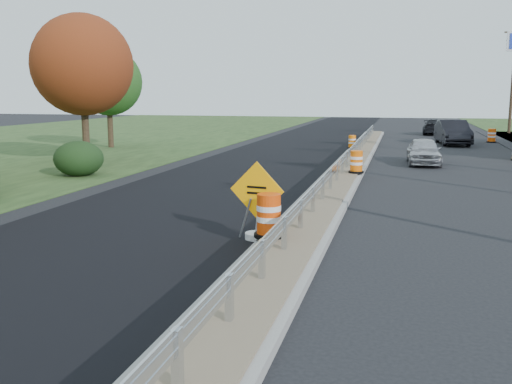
% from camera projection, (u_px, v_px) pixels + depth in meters
% --- Properties ---
extents(ground, '(140.00, 140.00, 0.00)m').
position_uv_depth(ground, '(313.00, 220.00, 16.02)').
color(ground, black).
rests_on(ground, ground).
extents(milled_overlay, '(7.20, 120.00, 0.01)m').
position_uv_depth(milled_overlay, '(252.00, 169.00, 26.64)').
color(milled_overlay, black).
rests_on(milled_overlay, ground).
extents(median, '(1.60, 55.00, 0.23)m').
position_uv_depth(median, '(342.00, 176.00, 23.64)').
color(median, gray).
rests_on(median, ground).
extents(guardrail, '(0.10, 46.15, 0.72)m').
position_uv_depth(guardrail, '(345.00, 159.00, 24.49)').
color(guardrail, silver).
rests_on(guardrail, median).
extents(hedge_north, '(2.09, 2.09, 1.52)m').
position_uv_depth(hedge_north, '(79.00, 158.00, 24.31)').
color(hedge_north, black).
rests_on(hedge_north, ground).
extents(tree_near_red, '(4.95, 4.95, 7.35)m').
position_uv_depth(tree_near_red, '(82.00, 65.00, 27.91)').
color(tree_near_red, '#473523').
rests_on(tree_near_red, ground).
extents(tree_near_back, '(4.29, 4.29, 6.37)m').
position_uv_depth(tree_near_back, '(108.00, 82.00, 36.39)').
color(tree_near_back, '#473523').
rests_on(tree_near_back, ground).
extents(caution_sign, '(1.37, 0.58, 1.91)m').
position_uv_depth(caution_sign, '(257.00, 220.00, 13.77)').
color(caution_sign, white).
rests_on(caution_sign, ground).
extents(barrel_median_near, '(0.69, 0.69, 1.01)m').
position_uv_depth(barrel_median_near, '(269.00, 216.00, 13.08)').
color(barrel_median_near, black).
rests_on(barrel_median_near, median).
extents(barrel_median_mid, '(0.63, 0.63, 0.93)m').
position_uv_depth(barrel_median_mid, '(356.00, 162.00, 23.64)').
color(barrel_median_mid, black).
rests_on(barrel_median_mid, median).
extents(barrel_median_far, '(0.54, 0.54, 0.79)m').
position_uv_depth(barrel_median_far, '(352.00, 142.00, 34.25)').
color(barrel_median_far, black).
rests_on(barrel_median_far, median).
extents(barrel_shoulder_far, '(0.67, 0.67, 0.99)m').
position_uv_depth(barrel_shoulder_far, '(492.00, 136.00, 40.93)').
color(barrel_shoulder_far, black).
rests_on(barrel_shoulder_far, ground).
extents(car_silver, '(1.72, 3.94, 1.32)m').
position_uv_depth(car_silver, '(424.00, 151.00, 28.41)').
color(car_silver, '#B0B0B4').
rests_on(car_silver, ground).
extents(car_dark_mid, '(2.30, 5.27, 1.69)m').
position_uv_depth(car_dark_mid, '(453.00, 132.00, 39.28)').
color(car_dark_mid, black).
rests_on(car_dark_mid, ground).
extents(car_dark_far, '(2.44, 4.85, 1.35)m').
position_uv_depth(car_dark_far, '(436.00, 127.00, 48.87)').
color(car_dark_far, black).
rests_on(car_dark_far, ground).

